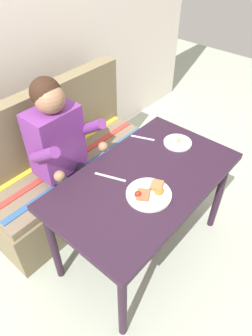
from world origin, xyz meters
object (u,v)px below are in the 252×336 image
at_px(table, 144,187).
at_px(person, 63,147).
at_px(couch, 69,171).
at_px(knife, 110,177).
at_px(plate_breakfast, 149,194).
at_px(plate_eggs, 178,142).
at_px(fork, 143,138).

bearing_deg(table, person, 103.01).
relative_size(couch, knife, 7.20).
bearing_deg(plate_breakfast, plate_eggs, 15.83).
relative_size(plate_eggs, fork, 1.12).
distance_m(couch, plate_breakfast, 0.97).
bearing_deg(fork, person, 121.01).
bearing_deg(plate_eggs, table, -174.54).
distance_m(fork, knife, 0.45).
relative_size(person, plate_breakfast, 4.68).
bearing_deg(person, table, -76.99).
bearing_deg(couch, plate_breakfast, -96.46).
xyz_separation_m(plate_breakfast, knife, (-0.04, 0.26, -0.01)).
relative_size(plate_breakfast, plate_eggs, 1.36).
bearing_deg(couch, fork, -58.91).
distance_m(table, plate_breakfast, 0.17).
bearing_deg(person, knife, -89.76).
relative_size(table, person, 0.99).
xyz_separation_m(couch, plate_eggs, (0.41, -0.73, 0.41)).
xyz_separation_m(table, fork, (0.30, 0.26, 0.08)).
height_order(table, person, person).
height_order(table, plate_eggs, plate_eggs).
relative_size(person, plate_eggs, 6.35).
relative_size(fork, knife, 0.85).
height_order(couch, fork, couch).
height_order(plate_breakfast, knife, plate_breakfast).
height_order(table, couch, couch).
bearing_deg(table, plate_eggs, 5.46).
relative_size(person, fork, 7.13).
distance_m(couch, plate_eggs, 0.93).
bearing_deg(fork, plate_breakfast, -160.04).
height_order(person, plate_breakfast, person).
bearing_deg(person, fork, -36.86).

